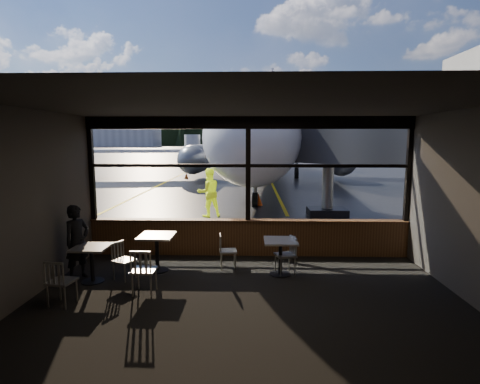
{
  "coord_description": "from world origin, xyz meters",
  "views": [
    {
      "loc": [
        0.08,
        -9.29,
        2.91
      ],
      "look_at": [
        -0.23,
        1.0,
        1.5
      ],
      "focal_mm": 28.0,
      "sensor_mm": 36.0,
      "label": 1
    }
  ],
  "objects_px": {
    "airliner": "(267,105)",
    "passenger": "(77,242)",
    "chair_mid_s": "(144,271)",
    "chair_near_w": "(228,251)",
    "cafe_table_left": "(92,264)",
    "chair_mid_w": "(124,261)",
    "cafe_table_mid": "(157,253)",
    "chair_left_s": "(62,282)",
    "cafe_table_near": "(280,257)",
    "cone_wing": "(186,176)",
    "cone_nose": "(258,199)",
    "ground_crew": "(209,192)",
    "chair_near_e": "(285,255)",
    "jet_bridge": "(341,155)"
  },
  "relations": [
    {
      "from": "passenger",
      "to": "cone_nose",
      "type": "xyz_separation_m",
      "value": [
        3.99,
        9.24,
        -0.52
      ]
    },
    {
      "from": "passenger",
      "to": "cone_nose",
      "type": "height_order",
      "value": "passenger"
    },
    {
      "from": "airliner",
      "to": "ground_crew",
      "type": "relative_size",
      "value": 19.49
    },
    {
      "from": "passenger",
      "to": "ground_crew",
      "type": "distance_m",
      "value": 7.0
    },
    {
      "from": "airliner",
      "to": "cone_wing",
      "type": "height_order",
      "value": "airliner"
    },
    {
      "from": "chair_mid_s",
      "to": "chair_near_e",
      "type": "bearing_deg",
      "value": 23.55
    },
    {
      "from": "chair_near_w",
      "to": "passenger",
      "type": "height_order",
      "value": "passenger"
    },
    {
      "from": "chair_mid_s",
      "to": "chair_near_w",
      "type": "bearing_deg",
      "value": 45.44
    },
    {
      "from": "cafe_table_mid",
      "to": "chair_mid_s",
      "type": "relative_size",
      "value": 0.92
    },
    {
      "from": "cafe_table_left",
      "to": "chair_mid_w",
      "type": "bearing_deg",
      "value": 16.12
    },
    {
      "from": "jet_bridge",
      "to": "cafe_table_left",
      "type": "bearing_deg",
      "value": -132.44
    },
    {
      "from": "cafe_table_near",
      "to": "chair_mid_s",
      "type": "relative_size",
      "value": 0.86
    },
    {
      "from": "cafe_table_near",
      "to": "ground_crew",
      "type": "relative_size",
      "value": 0.42
    },
    {
      "from": "jet_bridge",
      "to": "chair_near_w",
      "type": "distance_m",
      "value": 7.92
    },
    {
      "from": "airliner",
      "to": "passenger",
      "type": "height_order",
      "value": "airliner"
    },
    {
      "from": "cafe_table_mid",
      "to": "passenger",
      "type": "relative_size",
      "value": 0.52
    },
    {
      "from": "airliner",
      "to": "cafe_table_near",
      "type": "relative_size",
      "value": 46.29
    },
    {
      "from": "chair_mid_s",
      "to": "cone_nose",
      "type": "height_order",
      "value": "chair_mid_s"
    },
    {
      "from": "cafe_table_left",
      "to": "chair_near_e",
      "type": "xyz_separation_m",
      "value": [
        4.03,
        0.59,
        0.04
      ]
    },
    {
      "from": "cafe_table_near",
      "to": "chair_mid_s",
      "type": "bearing_deg",
      "value": -157.74
    },
    {
      "from": "chair_left_s",
      "to": "cone_wing",
      "type": "height_order",
      "value": "chair_left_s"
    },
    {
      "from": "chair_near_e",
      "to": "cone_wing",
      "type": "height_order",
      "value": "chair_near_e"
    },
    {
      "from": "chair_mid_w",
      "to": "cone_wing",
      "type": "bearing_deg",
      "value": -148.31
    },
    {
      "from": "cone_wing",
      "to": "airliner",
      "type": "bearing_deg",
      "value": -1.52
    },
    {
      "from": "chair_mid_w",
      "to": "cone_nose",
      "type": "distance_m",
      "value": 9.74
    },
    {
      "from": "airliner",
      "to": "passenger",
      "type": "distance_m",
      "value": 22.1
    },
    {
      "from": "airliner",
      "to": "jet_bridge",
      "type": "xyz_separation_m",
      "value": [
        2.36,
        -13.8,
        -3.18
      ]
    },
    {
      "from": "chair_left_s",
      "to": "cone_wing",
      "type": "xyz_separation_m",
      "value": [
        -1.69,
        22.51,
        -0.21
      ]
    },
    {
      "from": "chair_left_s",
      "to": "cone_nose",
      "type": "relative_size",
      "value": 1.56
    },
    {
      "from": "chair_mid_w",
      "to": "chair_left_s",
      "type": "bearing_deg",
      "value": -2.75
    },
    {
      "from": "chair_mid_s",
      "to": "ground_crew",
      "type": "distance_m",
      "value": 7.49
    },
    {
      "from": "cafe_table_left",
      "to": "chair_mid_s",
      "type": "xyz_separation_m",
      "value": [
        1.25,
        -0.55,
        0.07
      ]
    },
    {
      "from": "chair_mid_s",
      "to": "chair_mid_w",
      "type": "xyz_separation_m",
      "value": [
        -0.63,
        0.73,
        -0.05
      ]
    },
    {
      "from": "chair_near_e",
      "to": "cafe_table_near",
      "type": "bearing_deg",
      "value": 96.28
    },
    {
      "from": "cafe_table_mid",
      "to": "chair_near_w",
      "type": "distance_m",
      "value": 1.6
    },
    {
      "from": "ground_crew",
      "to": "cafe_table_near",
      "type": "bearing_deg",
      "value": 84.54
    },
    {
      "from": "cafe_table_left",
      "to": "cone_wing",
      "type": "distance_m",
      "value": 21.48
    },
    {
      "from": "cafe_table_mid",
      "to": "chair_mid_s",
      "type": "height_order",
      "value": "chair_mid_s"
    },
    {
      "from": "cone_nose",
      "to": "cone_wing",
      "type": "height_order",
      "value": "cone_nose"
    },
    {
      "from": "airliner",
      "to": "cone_nose",
      "type": "relative_size",
      "value": 65.31
    },
    {
      "from": "jet_bridge",
      "to": "cone_nose",
      "type": "xyz_separation_m",
      "value": [
        -3.2,
        2.0,
        -2.08
      ]
    },
    {
      "from": "jet_bridge",
      "to": "cone_nose",
      "type": "distance_m",
      "value": 4.31
    },
    {
      "from": "passenger",
      "to": "ground_crew",
      "type": "bearing_deg",
      "value": 10.75
    },
    {
      "from": "cafe_table_near",
      "to": "chair_mid_s",
      "type": "height_order",
      "value": "chair_mid_s"
    },
    {
      "from": "airliner",
      "to": "cafe_table_mid",
      "type": "xyz_separation_m",
      "value": [
        -3.27,
        -20.52,
        -5.13
      ]
    },
    {
      "from": "chair_mid_s",
      "to": "airliner",
      "type": "bearing_deg",
      "value": 82.9
    },
    {
      "from": "chair_left_s",
      "to": "chair_mid_s",
      "type": "bearing_deg",
      "value": 31.6
    },
    {
      "from": "jet_bridge",
      "to": "cone_wing",
      "type": "bearing_deg",
      "value": 121.51
    },
    {
      "from": "cafe_table_near",
      "to": "cafe_table_mid",
      "type": "distance_m",
      "value": 2.75
    },
    {
      "from": "chair_near_e",
      "to": "cone_nose",
      "type": "xyz_separation_m",
      "value": [
        -0.43,
        8.85,
        -0.15
      ]
    }
  ]
}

